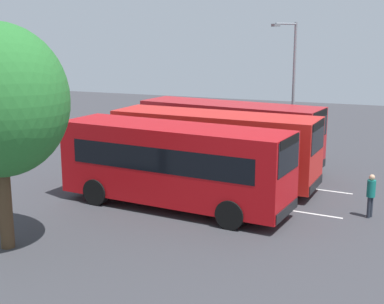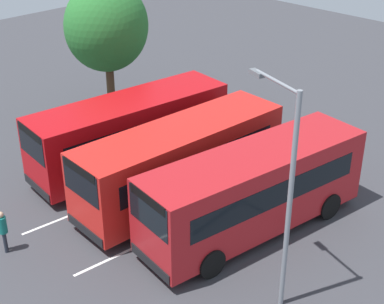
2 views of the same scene
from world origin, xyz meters
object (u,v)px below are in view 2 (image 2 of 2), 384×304
at_px(pedestrian, 3,228).
at_px(depot_tree, 107,27).
at_px(street_lamp, 286,187).
at_px(bus_center_right, 253,189).
at_px(bus_center_left, 181,161).
at_px(bus_far_left, 130,131).

height_order(pedestrian, depot_tree, depot_tree).
bearing_deg(depot_tree, street_lamp, 70.19).
bearing_deg(pedestrian, bus_center_right, -9.52).
xyz_separation_m(bus_center_right, pedestrian, (7.32, -5.44, -0.84)).
bearing_deg(street_lamp, bus_center_left, 0.41).
distance_m(street_lamp, depot_tree, 17.00).
bearing_deg(depot_tree, bus_far_left, 59.67).
distance_m(bus_far_left, depot_tree, 7.34).
xyz_separation_m(bus_far_left, pedestrian, (7.28, 1.67, -0.84)).
bearing_deg(bus_far_left, bus_center_left, 90.73).
xyz_separation_m(bus_center_right, street_lamp, (2.41, 3.07, 2.42)).
bearing_deg(bus_center_left, pedestrian, -12.52).
distance_m(bus_center_left, street_lamp, 7.27).
bearing_deg(pedestrian, bus_far_left, 40.05).
height_order(bus_far_left, bus_center_left, same).
xyz_separation_m(bus_far_left, depot_tree, (-3.39, -5.79, 2.96)).
bearing_deg(bus_center_right, bus_center_left, -75.67).
bearing_deg(bus_center_right, street_lamp, 59.84).
bearing_deg(pedestrian, street_lamp, -32.91).
relative_size(bus_center_right, pedestrian, 5.71).
bearing_deg(street_lamp, depot_tree, -2.31).
bearing_deg(street_lamp, bus_far_left, 4.42).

